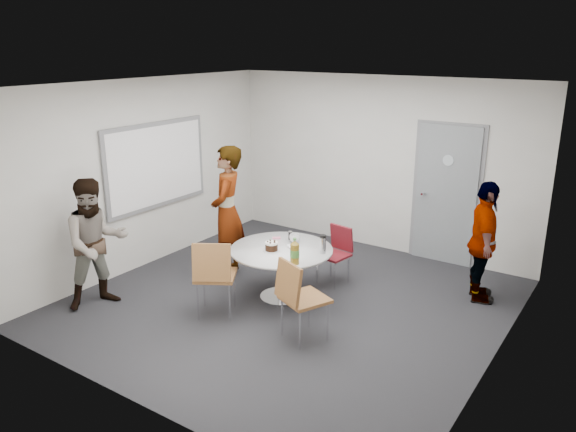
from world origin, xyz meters
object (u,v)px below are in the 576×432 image
Objects in this scene: whiteboard at (157,165)px; table at (283,255)px; chair_far at (337,249)px; person_left at (96,243)px; chair_near_right at (298,293)px; person_right at (483,242)px; chair_near_left at (214,271)px; person_main at (227,212)px; door at (446,195)px.

table is (2.32, -0.14, -0.86)m from whiteboard.
person_left is (-2.11, -2.27, 0.34)m from chair_far.
person_right is (1.36, 2.17, 0.20)m from chair_near_right.
whiteboard is 3.31m from chair_near_right.
person_main is (-0.70, 1.11, 0.32)m from chair_near_left.
chair_near_right is at bearing -47.20° from table.
chair_near_right is at bearing -26.62° from chair_near_left.
chair_near_left is at bearing 77.24° from chair_far.
chair_near_right is 0.58× the size of person_left.
whiteboard is at bearing -114.07° from person_main.
chair_near_right is (0.74, -0.79, -0.01)m from table.
table is at bearing 156.69° from chair_near_right.
chair_near_right is (3.05, -0.93, -0.87)m from whiteboard.
person_left is at bearing -71.73° from whiteboard.
door is 1.37m from person_right.
table reaches higher than chair_far.
chair_near_right is 2.57m from person_right.
person_main is (-2.33, -2.19, -0.10)m from door.
door is 1.30× the size of person_left.
chair_far is (-0.43, 1.65, -0.10)m from chair_near_right.
person_main is at bearing 91.44° from chair_near_left.
chair_near_right is 1.71m from chair_far.
chair_far is (0.68, 1.74, -0.13)m from chair_near_left.
chair_near_right is 2.11m from person_main.
person_right reaches higher than chair_near_right.
person_main reaches higher than person_right.
whiteboard is 1.94× the size of chair_near_left.
person_left reaches higher than chair_far.
chair_far is 3.12m from person_left.
table is 1.08m from chair_near_right.
whiteboard is at bearing -173.07° from chair_near_right.
door is at bearing -15.71° from person_left.
door reaches higher than person_left.
door is 1.90m from chair_far.
door reaches higher than chair_near_right.
chair_far is at bearing 15.43° from whiteboard.
person_main is at bearing 33.24° from chair_far.
chair_near_left is 1.54m from person_left.
chair_near_right is 0.51× the size of person_main.
chair_near_right is 1.20× the size of chair_far.
chair_near_left is 0.60× the size of person_left.
person_main reaches higher than person_left.
door reaches higher than person_main.
door reaches higher than person_right.
person_right is at bearing 33.31° from table.
chair_far is at bearing -121.10° from door.
table reaches higher than chair_near_right.
person_main is at bearing 168.28° from table.
chair_near_left is at bearing -27.70° from whiteboard.
person_right reaches higher than chair_far.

